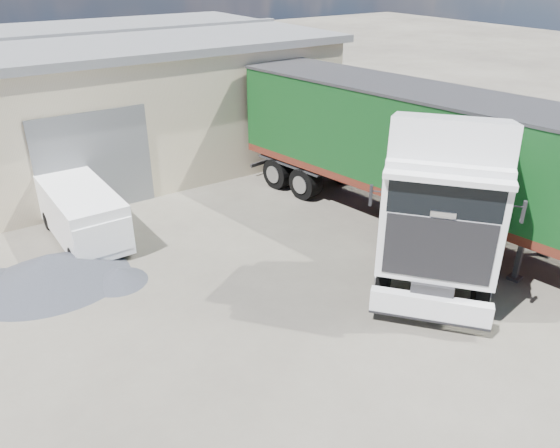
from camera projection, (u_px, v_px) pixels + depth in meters
ground at (310, 334)px, 13.31m from camera, size 120.00×120.00×0.00m
brick_boundary_wall at (446, 141)px, 22.95m from camera, size 0.35×26.00×2.50m
tractor_unit at (440, 211)px, 14.67m from camera, size 7.45×6.95×5.05m
box_trailer at (413, 143)px, 17.84m from camera, size 5.22×13.99×4.55m
panel_van at (84, 216)px, 17.20m from camera, size 1.85×4.34×1.76m
gravel_heap at (47, 270)px, 15.20m from camera, size 5.07×4.59×0.90m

